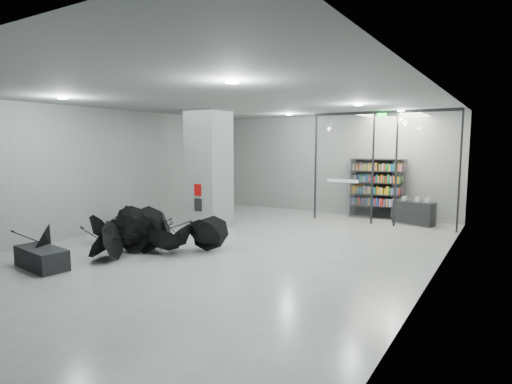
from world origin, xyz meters
The scene contains 10 objects.
room centered at (0.00, 0.00, 2.84)m, with size 14.00×14.02×4.01m.
column centered at (-2.50, 2.00, 2.00)m, with size 1.20×1.20×4.00m, color slate.
fire_cabinet centered at (-2.50, 1.38, 1.35)m, with size 0.28×0.04×0.38m, color #A50A07.
info_panel centered at (-2.50, 1.38, 0.85)m, with size 0.30×0.03×0.42m, color black.
exit_sign centered at (2.40, 5.30, 3.82)m, with size 0.30×0.06×0.15m, color #0CE533.
glass_partition centered at (2.39, 5.50, 2.18)m, with size 5.06×0.08×4.00m.
bench centered at (-2.83, -3.86, 0.24)m, with size 1.48×0.64×0.48m, color black.
bookshelf centered at (1.93, 6.75, 1.15)m, with size 2.08×0.42×2.29m, color black, non-canonical shape.
shop_counter centered at (3.43, 6.19, 0.42)m, with size 1.38×0.55×0.83m, color black.
umbrella_cluster centered at (-2.08, -1.51, 0.32)m, with size 4.85×4.58×1.31m.
Camera 1 is at (6.36, -9.21, 2.88)m, focal length 29.16 mm.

